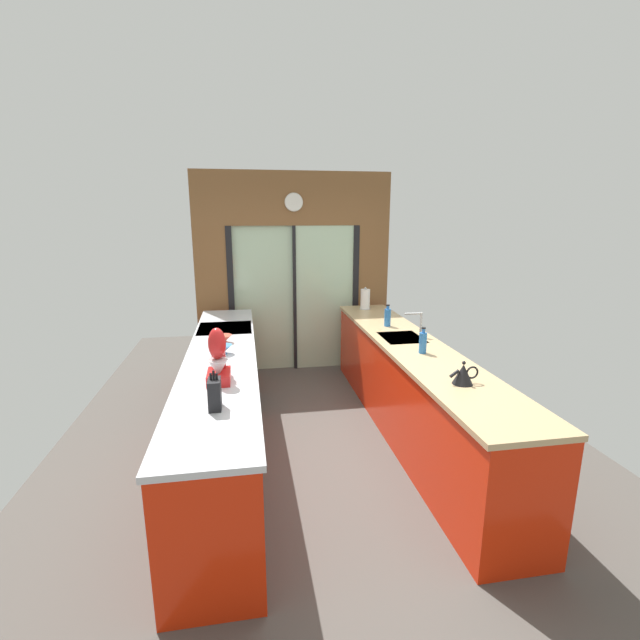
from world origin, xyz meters
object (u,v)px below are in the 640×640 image
object	(u,v)px
mixing_bowl_far	(224,339)
soap_bottle_near	(423,342)
oven_range	(227,368)
kettle	(463,374)
paper_towel_roll	(365,299)
soap_bottle_far	(388,317)
stand_mixer	(218,361)
knife_block	(215,394)
mixing_bowl_near	(223,349)

from	to	relation	value
mixing_bowl_far	soap_bottle_near	distance (m)	1.89
oven_range	mixing_bowl_far	xyz separation A→B (m)	(0.02, -0.60, 0.51)
kettle	paper_towel_roll	world-z (taller)	paper_towel_roll
soap_bottle_far	stand_mixer	bearing A→B (deg)	-141.50
stand_mixer	kettle	bearing A→B (deg)	-11.08
knife_block	soap_bottle_far	bearing A→B (deg)	46.81
knife_block	stand_mixer	bearing A→B (deg)	90.00
mixing_bowl_far	knife_block	world-z (taller)	knife_block
mixing_bowl_near	oven_range	bearing A→B (deg)	91.10
paper_towel_roll	soap_bottle_near	bearing A→B (deg)	-90.00
knife_block	kettle	world-z (taller)	knife_block
oven_range	stand_mixer	xyz separation A→B (m)	(0.02, -1.64, 0.63)
mixing_bowl_far	paper_towel_roll	world-z (taller)	paper_towel_roll
oven_range	knife_block	xyz separation A→B (m)	(0.02, -2.12, 0.57)
mixing_bowl_far	stand_mixer	distance (m)	1.05
stand_mixer	soap_bottle_far	world-z (taller)	stand_mixer
soap_bottle_near	paper_towel_roll	xyz separation A→B (m)	(-0.00, 1.95, 0.03)
soap_bottle_far	paper_towel_roll	size ratio (longest dim) A/B	0.84
oven_range	knife_block	world-z (taller)	knife_block
oven_range	knife_block	size ratio (longest dim) A/B	3.54
mixing_bowl_near	kettle	bearing A→B (deg)	-30.11
mixing_bowl_near	kettle	world-z (taller)	kettle
mixing_bowl_far	soap_bottle_near	bearing A→B (deg)	-19.73
oven_range	mixing_bowl_near	bearing A→B (deg)	-88.90
mixing_bowl_far	soap_bottle_far	xyz separation A→B (m)	(1.78, 0.37, 0.06)
soap_bottle_near	soap_bottle_far	world-z (taller)	soap_bottle_far
knife_block	kettle	size ratio (longest dim) A/B	1.13
stand_mixer	soap_bottle_near	size ratio (longest dim) A/B	1.75
stand_mixer	paper_towel_roll	distance (m)	2.95
knife_block	stand_mixer	size ratio (longest dim) A/B	0.62
kettle	soap_bottle_near	size ratio (longest dim) A/B	0.96
mixing_bowl_far	oven_range	bearing A→B (deg)	91.77
soap_bottle_near	soap_bottle_far	size ratio (longest dim) A/B	0.98
oven_range	soap_bottle_far	distance (m)	1.90
stand_mixer	soap_bottle_near	bearing A→B (deg)	12.91
mixing_bowl_near	soap_bottle_far	distance (m)	1.93
stand_mixer	soap_bottle_near	xyz separation A→B (m)	(1.78, 0.41, -0.06)
paper_towel_roll	mixing_bowl_near	bearing A→B (deg)	-136.83
kettle	soap_bottle_far	size ratio (longest dim) A/B	0.93
paper_towel_roll	mixing_bowl_far	bearing A→B (deg)	-143.70
soap_bottle_near	soap_bottle_far	distance (m)	1.01
soap_bottle_far	paper_towel_roll	distance (m)	0.94
soap_bottle_near	paper_towel_roll	bearing A→B (deg)	90.00
oven_range	soap_bottle_far	world-z (taller)	soap_bottle_far
stand_mixer	mixing_bowl_near	bearing A→B (deg)	90.00
oven_range	kettle	size ratio (longest dim) A/B	4.00
stand_mixer	kettle	distance (m)	1.82
kettle	soap_bottle_far	world-z (taller)	soap_bottle_far
mixing_bowl_near	soap_bottle_far	xyz separation A→B (m)	(1.78, 0.73, 0.06)
mixing_bowl_far	knife_block	xyz separation A→B (m)	(-0.00, -1.53, 0.06)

